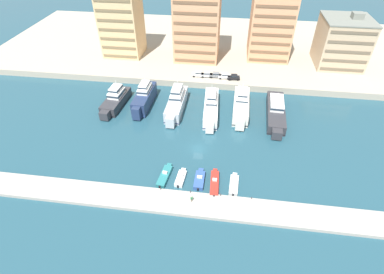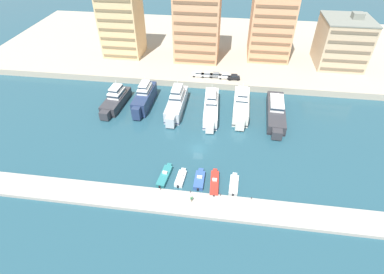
% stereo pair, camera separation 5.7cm
% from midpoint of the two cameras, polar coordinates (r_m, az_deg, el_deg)
% --- Properties ---
extents(ground_plane, '(400.00, 400.00, 0.00)m').
position_cam_midpoint_polar(ground_plane, '(78.15, 1.21, -2.29)').
color(ground_plane, '#234C5B').
extents(quay_promenade, '(180.00, 70.00, 2.23)m').
position_cam_midpoint_polar(quay_promenade, '(134.62, 4.70, 16.90)').
color(quay_promenade, '#ADA38E').
rests_on(quay_promenade, ground).
extents(pier_dock, '(120.00, 6.25, 0.84)m').
position_cam_midpoint_polar(pier_dock, '(65.25, -0.74, -12.64)').
color(pier_dock, '#A8A399').
rests_on(pier_dock, ground).
extents(yacht_charcoal_far_left, '(5.97, 17.16, 7.69)m').
position_cam_midpoint_polar(yacht_charcoal_far_left, '(96.71, -14.32, 6.95)').
color(yacht_charcoal_far_left, '#333338').
rests_on(yacht_charcoal_far_left, ground).
extents(yacht_navy_left, '(4.58, 17.61, 8.73)m').
position_cam_midpoint_polar(yacht_navy_left, '(94.74, -9.06, 7.43)').
color(yacht_navy_left, navy).
rests_on(yacht_navy_left, ground).
extents(yacht_silver_mid_left, '(4.71, 19.64, 8.72)m').
position_cam_midpoint_polar(yacht_silver_mid_left, '(91.60, -2.96, 6.59)').
color(yacht_silver_mid_left, silver).
rests_on(yacht_silver_mid_left, ground).
extents(yacht_white_center_left, '(4.96, 21.07, 8.00)m').
position_cam_midpoint_polar(yacht_white_center_left, '(90.32, 3.68, 5.85)').
color(yacht_white_center_left, white).
rests_on(yacht_white_center_left, ground).
extents(yacht_ivory_center, '(4.91, 19.69, 8.43)m').
position_cam_midpoint_polar(yacht_ivory_center, '(91.63, 9.38, 6.07)').
color(yacht_ivory_center, silver).
rests_on(yacht_ivory_center, ground).
extents(yacht_charcoal_center_right, '(6.00, 22.74, 6.38)m').
position_cam_midpoint_polar(yacht_charcoal_center_right, '(92.17, 15.71, 4.75)').
color(yacht_charcoal_center_right, '#333338').
rests_on(yacht_charcoal_center_right, ground).
extents(motorboat_teal_far_left, '(2.71, 7.77, 1.57)m').
position_cam_midpoint_polar(motorboat_teal_far_left, '(70.79, -5.20, -7.35)').
color(motorboat_teal_far_left, teal).
rests_on(motorboat_teal_far_left, ground).
extents(motorboat_white_left, '(2.25, 5.96, 1.45)m').
position_cam_midpoint_polar(motorboat_white_left, '(70.13, -2.13, -7.80)').
color(motorboat_white_left, white).
rests_on(motorboat_white_left, ground).
extents(motorboat_blue_mid_left, '(2.24, 6.56, 1.46)m').
position_cam_midpoint_polar(motorboat_blue_mid_left, '(69.70, 1.45, -8.10)').
color(motorboat_blue_mid_left, '#33569E').
rests_on(motorboat_blue_mid_left, ground).
extents(motorboat_red_center_left, '(2.14, 8.49, 1.52)m').
position_cam_midpoint_polar(motorboat_red_center_left, '(69.13, 4.32, -8.74)').
color(motorboat_red_center_left, red).
rests_on(motorboat_red_center_left, ground).
extents(motorboat_white_center, '(2.16, 6.82, 1.24)m').
position_cam_midpoint_polar(motorboat_white_center, '(69.43, 8.00, -8.94)').
color(motorboat_white_center, white).
rests_on(motorboat_white_center, ground).
extents(car_white_far_left, '(4.14, 2.01, 1.80)m').
position_cam_midpoint_polar(car_white_far_left, '(106.27, 1.20, 11.95)').
color(car_white_far_left, white).
rests_on(car_white_far_left, quay_promenade).
extents(car_silver_left, '(4.24, 2.21, 1.80)m').
position_cam_midpoint_polar(car_silver_left, '(106.03, 2.86, 11.84)').
color(car_silver_left, '#B7BCC1').
rests_on(car_silver_left, quay_promenade).
extents(car_grey_mid_left, '(4.14, 2.01, 1.80)m').
position_cam_midpoint_polar(car_grey_mid_left, '(105.92, 4.54, 11.74)').
color(car_grey_mid_left, slate).
rests_on(car_grey_mid_left, quay_promenade).
extents(car_white_center_left, '(4.25, 2.24, 1.80)m').
position_cam_midpoint_polar(car_white_center_left, '(105.54, 6.21, 11.52)').
color(car_white_center_left, white).
rests_on(car_white_center_left, quay_promenade).
extents(car_black_center, '(4.25, 2.24, 1.80)m').
position_cam_midpoint_polar(car_black_center, '(105.16, 8.01, 11.26)').
color(car_black_center, black).
rests_on(car_black_center, quay_promenade).
extents(apartment_block_far_left, '(14.43, 13.29, 28.89)m').
position_cam_midpoint_polar(apartment_block_far_left, '(122.50, -13.34, 21.08)').
color(apartment_block_far_left, '#E0BC84').
rests_on(apartment_block_far_left, quay_promenade).
extents(apartment_block_left, '(16.41, 15.69, 29.35)m').
position_cam_midpoint_polar(apartment_block_left, '(116.79, 1.10, 21.28)').
color(apartment_block_left, tan).
rests_on(apartment_block_left, quay_promenade).
extents(apartment_block_mid_left, '(15.26, 16.63, 27.70)m').
position_cam_midpoint_polar(apartment_block_mid_left, '(121.65, 14.90, 20.41)').
color(apartment_block_mid_left, tan).
rests_on(apartment_block_mid_left, quay_promenade).
extents(apartment_block_center_left, '(16.27, 16.78, 18.62)m').
position_cam_midpoint_polar(apartment_block_center_left, '(124.62, 26.68, 15.87)').
color(apartment_block_center_left, '#C6AD89').
rests_on(apartment_block_center_left, quay_promenade).
extents(pedestrian_near_edge, '(0.46, 0.48, 1.61)m').
position_cam_midpoint_polar(pedestrian_near_edge, '(64.42, -0.06, -11.62)').
color(pedestrian_near_edge, '#7A6B56').
rests_on(pedestrian_near_edge, pier_dock).
extents(bollard_west, '(0.20, 0.20, 0.61)m').
position_cam_midpoint_polar(bollard_west, '(67.41, -5.97, -9.69)').
color(bollard_west, '#2D2D33').
rests_on(bollard_west, pier_dock).
extents(bollard_west_mid, '(0.20, 0.20, 0.61)m').
position_cam_midpoint_polar(bollard_west_mid, '(66.48, -0.31, -10.32)').
color(bollard_west_mid, '#2D2D33').
rests_on(bollard_west_mid, pier_dock).
extents(bollard_east_mid, '(0.20, 0.20, 0.61)m').
position_cam_midpoint_polar(bollard_east_mid, '(66.19, 5.49, -10.86)').
color(bollard_east_mid, '#2D2D33').
rests_on(bollard_east_mid, pier_dock).
extents(bollard_east, '(0.20, 0.20, 0.61)m').
position_cam_midpoint_polar(bollard_east, '(66.57, 11.30, -11.29)').
color(bollard_east, '#2D2D33').
rests_on(bollard_east, pier_dock).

